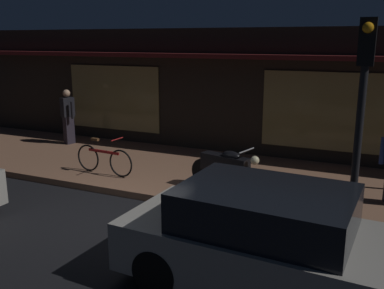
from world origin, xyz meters
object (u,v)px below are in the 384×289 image
(person_photographer, at_px, (68,116))
(parked_car_across, at_px, (272,242))
(traffic_light_pole, at_px, (362,94))
(motorcycle, at_px, (226,168))
(bicycle_parked, at_px, (104,159))

(person_photographer, xyz_separation_m, parked_car_across, (7.61, -5.13, -0.32))
(traffic_light_pole, bearing_deg, motorcycle, 154.41)
(bicycle_parked, relative_size, parked_car_across, 0.39)
(person_photographer, bearing_deg, motorcycle, -19.11)
(bicycle_parked, bearing_deg, traffic_light_pole, -11.38)
(motorcycle, height_order, person_photographer, person_photographer)
(bicycle_parked, bearing_deg, parked_car_across, -31.94)
(bicycle_parked, xyz_separation_m, person_photographer, (-2.81, 2.14, 0.52))
(bicycle_parked, bearing_deg, person_photographer, 142.75)
(motorcycle, xyz_separation_m, person_photographer, (-5.86, 2.03, 0.38))
(traffic_light_pole, relative_size, parked_car_across, 0.86)
(motorcycle, xyz_separation_m, parked_car_across, (1.75, -3.10, 0.06))
(motorcycle, xyz_separation_m, bicycle_parked, (-3.05, -0.11, -0.14))
(bicycle_parked, distance_m, traffic_light_pole, 6.09)
(motorcycle, distance_m, parked_car_across, 3.56)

